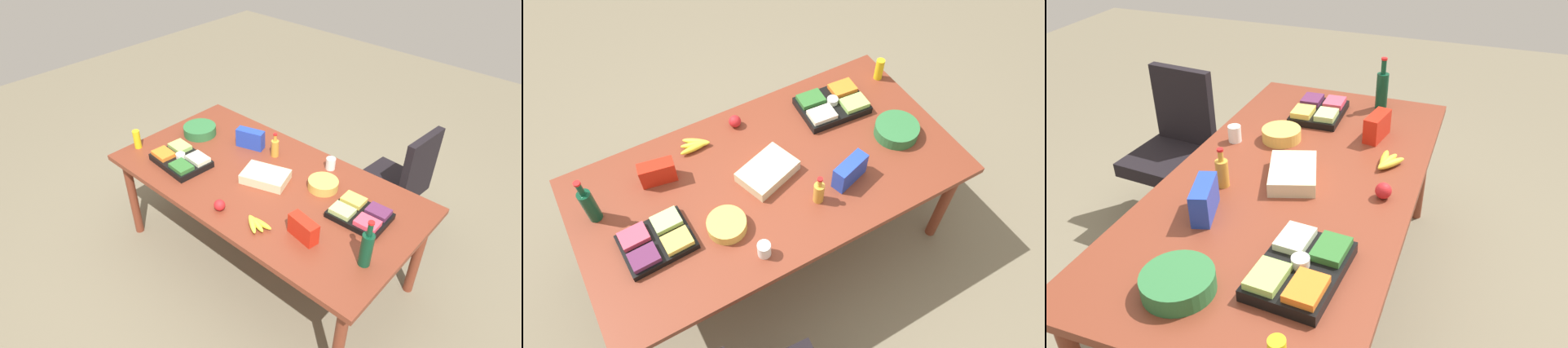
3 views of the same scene
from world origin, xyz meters
TOP-DOWN VIEW (x-y plane):
  - ground_plane at (0.00, 0.00)m, footprint 10.00×10.00m
  - conference_table at (0.00, 0.00)m, footprint 2.23×1.17m
  - salad_bowl at (-0.83, 0.11)m, footprint 0.33×0.33m
  - chip_bowl at (0.36, 0.20)m, footprint 0.26×0.26m
  - dressing_bottle at (-0.15, 0.29)m, footprint 0.06×0.06m
  - banana_bunch at (0.29, -0.40)m, footprint 0.20×0.13m
  - fruit_platter at (0.72, 0.11)m, footprint 0.37×0.29m
  - veggie_tray at (-0.61, -0.27)m, footprint 0.44×0.33m
  - sheet_cake at (0.01, -0.00)m, footprint 0.37×0.31m
  - apple_red at (-0.00, -0.44)m, footprint 0.09×0.09m
  - paper_cup at (0.26, 0.44)m, footprint 0.08×0.08m
  - mustard_bottle at (-1.03, -0.35)m, footprint 0.07×0.07m
  - wine_bottle at (0.95, -0.21)m, footprint 0.09×0.09m
  - chip_bag_blue at (-0.38, 0.25)m, footprint 0.23×0.14m
  - chip_bag_red at (0.56, -0.28)m, footprint 0.21×0.11m

SIDE VIEW (x-z plane):
  - ground_plane at x=0.00m, z-range 0.00..0.00m
  - conference_table at x=0.00m, z-range 0.33..1.12m
  - banana_bunch at x=0.29m, z-range 0.80..0.84m
  - fruit_platter at x=0.72m, z-range 0.79..0.86m
  - chip_bowl at x=0.36m, z-range 0.80..0.86m
  - sheet_cake at x=0.01m, z-range 0.80..0.87m
  - veggie_tray at x=-0.61m, z-range 0.79..0.87m
  - apple_red at x=0.00m, z-range 0.80..0.87m
  - salad_bowl at x=-0.83m, z-range 0.80..0.87m
  - paper_cup at x=0.26m, z-range 0.80..0.89m
  - chip_bag_red at x=0.56m, z-range 0.80..0.94m
  - chip_bag_blue at x=-0.38m, z-range 0.80..0.95m
  - dressing_bottle at x=-0.15m, z-range 0.77..0.97m
  - mustard_bottle at x=-1.03m, z-range 0.80..0.95m
  - wine_bottle at x=0.95m, z-range 0.76..1.08m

